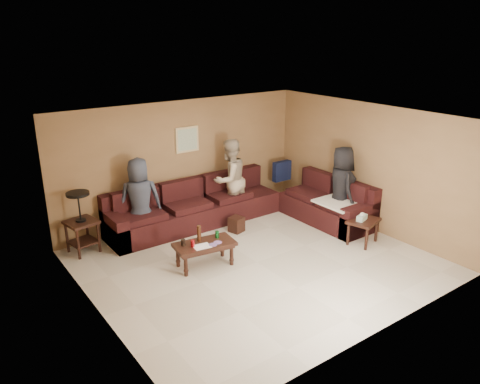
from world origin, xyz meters
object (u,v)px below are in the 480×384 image
at_px(coffee_table, 204,246).
at_px(side_table_right, 363,223).
at_px(end_table_left, 81,221).
at_px(person_left, 140,200).
at_px(person_middle, 230,179).
at_px(person_right, 341,187).
at_px(waste_bin, 236,224).
at_px(sectional_sofa, 243,209).

relative_size(coffee_table, side_table_right, 1.57).
xyz_separation_m(coffee_table, end_table_left, (-1.50, 1.72, 0.23)).
bearing_deg(person_left, person_middle, -160.20).
xyz_separation_m(end_table_left, person_left, (1.10, -0.11, 0.21)).
bearing_deg(person_right, end_table_left, 91.62).
bearing_deg(end_table_left, side_table_right, -31.80).
relative_size(waste_bin, person_left, 0.19).
distance_m(side_table_right, waste_bin, 2.44).
bearing_deg(sectional_sofa, end_table_left, 168.33).
distance_m(sectional_sofa, person_left, 2.13).
height_order(coffee_table, person_right, person_right).
distance_m(end_table_left, waste_bin, 2.93).
bearing_deg(end_table_left, person_left, -5.70).
relative_size(end_table_left, side_table_right, 1.66).
height_order(person_left, person_right, person_right).
bearing_deg(coffee_table, side_table_right, -18.89).
xyz_separation_m(person_left, person_middle, (1.98, -0.09, 0.05)).
height_order(end_table_left, person_left, person_left).
xyz_separation_m(coffee_table, waste_bin, (1.27, 0.84, -0.21)).
distance_m(coffee_table, end_table_left, 2.29).
distance_m(sectional_sofa, coffee_table, 1.94).
xyz_separation_m(coffee_table, person_right, (3.17, -0.12, 0.47)).
bearing_deg(side_table_right, person_right, 70.60).
bearing_deg(person_right, side_table_right, -176.18).
bearing_deg(end_table_left, coffee_table, -49.05).
height_order(sectional_sofa, person_middle, person_middle).
xyz_separation_m(end_table_left, waste_bin, (2.76, -0.88, -0.45)).
relative_size(sectional_sofa, coffee_table, 4.30).
xyz_separation_m(coffee_table, person_middle, (1.58, 1.52, 0.49)).
xyz_separation_m(side_table_right, person_middle, (-1.28, 2.50, 0.44)).
distance_m(waste_bin, person_right, 2.24).
relative_size(sectional_sofa, side_table_right, 6.75).
height_order(coffee_table, person_left, person_left).
bearing_deg(coffee_table, person_right, -2.22).
relative_size(side_table_right, person_middle, 0.40).
bearing_deg(person_left, side_table_right, 164.01).
xyz_separation_m(waste_bin, person_left, (-1.66, 0.77, 0.65)).
distance_m(coffee_table, person_middle, 2.25).
xyz_separation_m(person_middle, person_right, (1.58, -1.64, -0.03)).
bearing_deg(end_table_left, waste_bin, -17.69).
height_order(waste_bin, person_right, person_right).
relative_size(side_table_right, waste_bin, 2.28).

